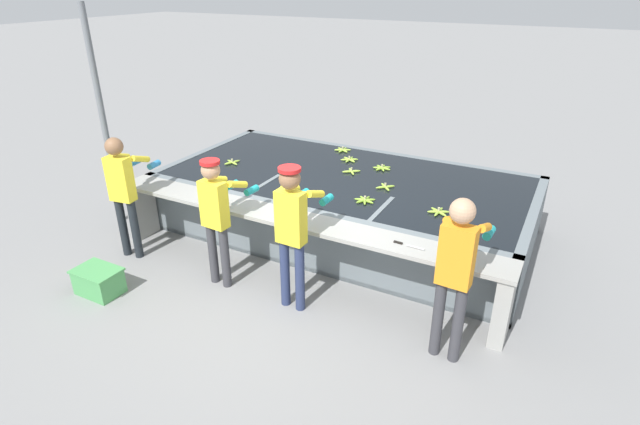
{
  "coord_description": "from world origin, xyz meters",
  "views": [
    {
      "loc": [
        2.84,
        -4.4,
        3.49
      ],
      "look_at": [
        0.0,
        0.98,
        0.61
      ],
      "focal_mm": 28.0,
      "sensor_mm": 36.0,
      "label": 1
    }
  ],
  "objects_px": {
    "banana_bunch_floating_7": "(232,162)",
    "knife_1": "(404,244)",
    "banana_bunch_floating_4": "(439,212)",
    "knife_0": "(211,196)",
    "banana_bunch_floating_5": "(351,171)",
    "crate": "(99,281)",
    "worker_3": "(456,265)",
    "worker_2": "(293,224)",
    "banana_bunch_floating_2": "(385,187)",
    "worker_1": "(217,211)",
    "banana_bunch_floating_0": "(382,168)",
    "worker_0": "(123,187)",
    "banana_bunch_floating_1": "(365,200)",
    "banana_bunch_floating_3": "(343,150)",
    "support_post_left": "(103,121)",
    "banana_bunch_floating_6": "(349,160)"
  },
  "relations": [
    {
      "from": "banana_bunch_floating_7",
      "to": "knife_1",
      "type": "relative_size",
      "value": 0.78
    },
    {
      "from": "banana_bunch_floating_4",
      "to": "knife_0",
      "type": "distance_m",
      "value": 2.94
    },
    {
      "from": "banana_bunch_floating_5",
      "to": "crate",
      "type": "bearing_deg",
      "value": -121.6
    },
    {
      "from": "worker_3",
      "to": "knife_0",
      "type": "distance_m",
      "value": 3.4
    },
    {
      "from": "worker_2",
      "to": "knife_1",
      "type": "bearing_deg",
      "value": 22.35
    },
    {
      "from": "worker_2",
      "to": "banana_bunch_floating_2",
      "type": "bearing_deg",
      "value": 79.18
    },
    {
      "from": "worker_1",
      "to": "banana_bunch_floating_7",
      "type": "distance_m",
      "value": 2.02
    },
    {
      "from": "banana_bunch_floating_5",
      "to": "banana_bunch_floating_0",
      "type": "bearing_deg",
      "value": 44.96
    },
    {
      "from": "worker_0",
      "to": "banana_bunch_floating_4",
      "type": "height_order",
      "value": "worker_0"
    },
    {
      "from": "crate",
      "to": "banana_bunch_floating_1",
      "type": "bearing_deg",
      "value": 41.66
    },
    {
      "from": "worker_1",
      "to": "banana_bunch_floating_5",
      "type": "xyz_separation_m",
      "value": [
        0.74,
        2.21,
        -0.11
      ]
    },
    {
      "from": "worker_2",
      "to": "banana_bunch_floating_3",
      "type": "relative_size",
      "value": 6.14
    },
    {
      "from": "banana_bunch_floating_0",
      "to": "banana_bunch_floating_1",
      "type": "distance_m",
      "value": 1.25
    },
    {
      "from": "banana_bunch_floating_0",
      "to": "banana_bunch_floating_4",
      "type": "bearing_deg",
      "value": -43.65
    },
    {
      "from": "banana_bunch_floating_0",
      "to": "knife_1",
      "type": "relative_size",
      "value": 0.8
    },
    {
      "from": "worker_1",
      "to": "banana_bunch_floating_7",
      "type": "relative_size",
      "value": 5.96
    },
    {
      "from": "worker_0",
      "to": "banana_bunch_floating_1",
      "type": "relative_size",
      "value": 5.99
    },
    {
      "from": "worker_1",
      "to": "banana_bunch_floating_4",
      "type": "height_order",
      "value": "worker_1"
    },
    {
      "from": "worker_3",
      "to": "banana_bunch_floating_5",
      "type": "xyz_separation_m",
      "value": [
        -2.09,
        2.23,
        -0.18
      ]
    },
    {
      "from": "worker_1",
      "to": "banana_bunch_floating_4",
      "type": "xyz_separation_m",
      "value": [
        2.27,
        1.43,
        -0.11
      ]
    },
    {
      "from": "banana_bunch_floating_0",
      "to": "banana_bunch_floating_7",
      "type": "relative_size",
      "value": 1.02
    },
    {
      "from": "support_post_left",
      "to": "banana_bunch_floating_0",
      "type": "bearing_deg",
      "value": 27.52
    },
    {
      "from": "worker_1",
      "to": "banana_bunch_floating_6",
      "type": "height_order",
      "value": "worker_1"
    },
    {
      "from": "knife_1",
      "to": "banana_bunch_floating_3",
      "type": "bearing_deg",
      "value": 127.25
    },
    {
      "from": "worker_1",
      "to": "support_post_left",
      "type": "distance_m",
      "value": 2.7
    },
    {
      "from": "support_post_left",
      "to": "knife_1",
      "type": "bearing_deg",
      "value": -2.56
    },
    {
      "from": "banana_bunch_floating_4",
      "to": "support_post_left",
      "type": "distance_m",
      "value": 4.92
    },
    {
      "from": "worker_0",
      "to": "banana_bunch_floating_7",
      "type": "height_order",
      "value": "worker_0"
    },
    {
      "from": "banana_bunch_floating_3",
      "to": "support_post_left",
      "type": "xyz_separation_m",
      "value": [
        -2.72,
        -2.39,
        0.72
      ]
    },
    {
      "from": "banana_bunch_floating_6",
      "to": "crate",
      "type": "relative_size",
      "value": 0.51
    },
    {
      "from": "banana_bunch_floating_4",
      "to": "crate",
      "type": "relative_size",
      "value": 0.51
    },
    {
      "from": "worker_1",
      "to": "banana_bunch_floating_0",
      "type": "height_order",
      "value": "worker_1"
    },
    {
      "from": "worker_0",
      "to": "crate",
      "type": "bearing_deg",
      "value": -68.59
    },
    {
      "from": "banana_bunch_floating_1",
      "to": "worker_1",
      "type": "bearing_deg",
      "value": -134.85
    },
    {
      "from": "worker_0",
      "to": "banana_bunch_floating_3",
      "type": "distance_m",
      "value": 3.52
    },
    {
      "from": "worker_2",
      "to": "worker_0",
      "type": "bearing_deg",
      "value": -179.65
    },
    {
      "from": "worker_1",
      "to": "worker_3",
      "type": "bearing_deg",
      "value": -0.25
    },
    {
      "from": "knife_1",
      "to": "crate",
      "type": "height_order",
      "value": "knife_1"
    },
    {
      "from": "knife_0",
      "to": "worker_3",
      "type": "bearing_deg",
      "value": -9.07
    },
    {
      "from": "knife_0",
      "to": "knife_1",
      "type": "relative_size",
      "value": 0.87
    },
    {
      "from": "banana_bunch_floating_5",
      "to": "knife_0",
      "type": "bearing_deg",
      "value": -126.81
    },
    {
      "from": "crate",
      "to": "worker_0",
      "type": "bearing_deg",
      "value": 111.41
    },
    {
      "from": "banana_bunch_floating_0",
      "to": "banana_bunch_floating_2",
      "type": "distance_m",
      "value": 0.75
    },
    {
      "from": "worker_2",
      "to": "banana_bunch_floating_6",
      "type": "xyz_separation_m",
      "value": [
        -0.55,
        2.68,
        -0.17
      ]
    },
    {
      "from": "banana_bunch_floating_3",
      "to": "knife_1",
      "type": "distance_m",
      "value": 3.27
    },
    {
      "from": "knife_0",
      "to": "banana_bunch_floating_5",
      "type": "bearing_deg",
      "value": 53.19
    },
    {
      "from": "banana_bunch_floating_1",
      "to": "banana_bunch_floating_7",
      "type": "relative_size",
      "value": 1.03
    },
    {
      "from": "banana_bunch_floating_6",
      "to": "banana_bunch_floating_2",
      "type": "bearing_deg",
      "value": -41.21
    },
    {
      "from": "worker_3",
      "to": "crate",
      "type": "relative_size",
      "value": 3.17
    },
    {
      "from": "banana_bunch_floating_0",
      "to": "banana_bunch_floating_4",
      "type": "relative_size",
      "value": 0.99
    }
  ]
}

